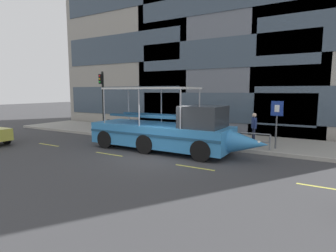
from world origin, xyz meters
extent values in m
plane|color=#3D3D3F|center=(0.00, 0.00, 0.00)|extent=(120.00, 120.00, 0.00)
cube|color=#99968E|center=(0.00, 5.60, 0.09)|extent=(32.00, 4.80, 0.18)
cube|color=#B2ADA3|center=(0.00, 3.11, 0.09)|extent=(32.00, 0.18, 0.18)
cube|color=#DBD64C|center=(-12.00, -0.83, 0.00)|extent=(1.80, 0.12, 0.01)
cube|color=#DBD64C|center=(-7.20, -0.83, 0.00)|extent=(1.80, 0.12, 0.01)
cube|color=#DBD64C|center=(-2.40, -0.83, 0.00)|extent=(1.80, 0.12, 0.01)
cube|color=#DBD64C|center=(2.40, -0.83, 0.00)|extent=(1.80, 0.12, 0.01)
cube|color=#DBD64C|center=(7.20, -0.83, 0.00)|extent=(1.80, 0.12, 0.01)
cube|color=#3D4C5B|center=(-9.42, 8.37, 2.33)|extent=(12.43, 0.06, 2.56)
cube|color=#3D4C5B|center=(-9.42, 8.37, 6.98)|extent=(12.43, 0.06, 2.56)
cube|color=#3D4C5B|center=(-0.05, 8.37, 1.98)|extent=(13.25, 0.06, 2.18)
cube|color=#3D4C5B|center=(-0.05, 8.37, 5.95)|extent=(13.25, 0.06, 2.18)
cube|color=#9E998E|center=(6.94, 13.29, 9.08)|extent=(9.30, 9.79, 18.16)
cube|color=#3D4C5B|center=(6.94, 8.37, 2.27)|extent=(8.55, 0.06, 2.50)
cube|color=#3D4C5B|center=(6.94, 8.37, 6.81)|extent=(8.55, 0.06, 2.50)
cylinder|color=gray|center=(-1.25, 3.45, 0.98)|extent=(11.80, 0.07, 0.07)
cylinder|color=gray|center=(-1.25, 3.45, 0.58)|extent=(11.80, 0.06, 0.06)
cylinder|color=gray|center=(-7.15, 3.45, 0.58)|extent=(0.09, 0.09, 0.80)
cylinder|color=gray|center=(-5.46, 3.45, 0.58)|extent=(0.09, 0.09, 0.80)
cylinder|color=gray|center=(-3.78, 3.45, 0.58)|extent=(0.09, 0.09, 0.80)
cylinder|color=gray|center=(-2.09, 3.45, 0.58)|extent=(0.09, 0.09, 0.80)
cylinder|color=gray|center=(-0.41, 3.45, 0.58)|extent=(0.09, 0.09, 0.80)
cylinder|color=gray|center=(1.28, 3.45, 0.58)|extent=(0.09, 0.09, 0.80)
cylinder|color=gray|center=(2.97, 3.45, 0.58)|extent=(0.09, 0.09, 0.80)
cylinder|color=gray|center=(4.65, 3.45, 0.58)|extent=(0.09, 0.09, 0.80)
cylinder|color=black|center=(-7.32, 4.00, 2.40)|extent=(0.16, 0.16, 4.44)
cube|color=black|center=(-7.32, 3.80, 4.07)|extent=(0.24, 0.20, 0.72)
sphere|color=red|center=(-7.32, 3.69, 4.29)|extent=(0.14, 0.14, 0.14)
sphere|color=gold|center=(-7.32, 3.69, 4.07)|extent=(0.14, 0.14, 0.14)
sphere|color=green|center=(-7.32, 3.69, 3.85)|extent=(0.14, 0.14, 0.14)
cylinder|color=#4C4F54|center=(4.83, 4.01, 1.42)|extent=(0.08, 0.08, 2.48)
cube|color=navy|center=(4.83, 3.96, 2.31)|extent=(0.60, 0.04, 0.76)
cube|color=white|center=(4.83, 3.94, 2.31)|extent=(0.24, 0.01, 0.36)
torus|color=black|center=(-5.89, 3.77, 0.53)|extent=(0.70, 0.04, 0.70)
torus|color=black|center=(-6.93, 3.77, 0.53)|extent=(0.70, 0.04, 0.70)
cylinder|color=#268C3F|center=(-6.41, 3.77, 0.69)|extent=(0.95, 0.04, 0.04)
cylinder|color=#268C3F|center=(-6.59, 3.77, 0.83)|extent=(0.19, 0.04, 0.51)
cube|color=black|center=(-6.63, 3.77, 1.11)|extent=(0.20, 0.08, 0.06)
cylinder|color=#A5A5AA|center=(-5.93, 3.77, 1.03)|extent=(0.03, 0.46, 0.03)
cube|color=#388CD1|center=(-0.69, 1.35, 0.85)|extent=(7.77, 2.47, 1.14)
cone|color=#388CD1|center=(4.08, 1.35, 0.85)|extent=(1.75, 1.09, 1.09)
cylinder|color=#388CD1|center=(-4.57, 1.35, 0.85)|extent=(0.39, 1.09, 1.09)
cube|color=navy|center=(-0.69, 0.10, 0.99)|extent=(7.77, 0.04, 0.12)
sphere|color=white|center=(4.51, 1.35, 0.90)|extent=(0.22, 0.22, 0.22)
cube|color=#33383D|center=(1.84, 1.35, 1.95)|extent=(1.94, 2.08, 1.07)
cube|color=silver|center=(-1.27, 1.35, 3.35)|extent=(5.05, 2.27, 0.10)
cylinder|color=#B2B2B7|center=(1.14, 2.44, 2.36)|extent=(0.07, 0.07, 1.88)
cylinder|color=#B2B2B7|center=(1.14, 0.27, 2.36)|extent=(0.07, 0.07, 1.88)
cylinder|color=#B2B2B7|center=(-1.27, 2.44, 2.36)|extent=(0.07, 0.07, 1.88)
cylinder|color=#B2B2B7|center=(-1.27, 0.27, 2.36)|extent=(0.07, 0.07, 1.88)
cylinder|color=#B2B2B7|center=(-3.67, 2.44, 2.36)|extent=(0.07, 0.07, 1.88)
cylinder|color=#B2B2B7|center=(-3.67, 0.27, 2.36)|extent=(0.07, 0.07, 1.88)
cube|color=navy|center=(-1.27, 1.95, 1.87)|extent=(4.65, 0.28, 0.12)
cube|color=navy|center=(-1.27, 0.76, 1.87)|extent=(4.65, 0.28, 0.12)
cylinder|color=black|center=(2.23, 2.49, 0.50)|extent=(1.00, 0.28, 1.00)
cylinder|color=black|center=(2.23, 0.22, 0.50)|extent=(1.00, 0.28, 1.00)
cylinder|color=black|center=(-0.88, 2.49, 0.50)|extent=(1.00, 0.28, 1.00)
cylinder|color=black|center=(-0.88, 0.22, 0.50)|extent=(1.00, 0.28, 1.00)
cylinder|color=black|center=(-3.60, 2.49, 0.50)|extent=(1.00, 0.28, 1.00)
cylinder|color=black|center=(-3.60, 0.22, 0.50)|extent=(1.00, 0.28, 1.00)
cylinder|color=#1E2338|center=(3.52, 4.92, 0.62)|extent=(0.11, 0.11, 0.88)
cylinder|color=#1E2338|center=(3.42, 5.06, 0.62)|extent=(0.11, 0.11, 0.88)
cube|color=navy|center=(3.47, 4.99, 1.37)|extent=(0.34, 0.38, 0.62)
cylinder|color=navy|center=(3.59, 4.81, 1.34)|extent=(0.08, 0.08, 0.56)
cylinder|color=navy|center=(3.35, 5.17, 1.34)|extent=(0.08, 0.08, 0.56)
sphere|color=beige|center=(3.47, 4.99, 1.82)|extent=(0.24, 0.24, 0.24)
cylinder|color=black|center=(-9.56, -1.99, 0.32)|extent=(0.64, 0.22, 0.64)
camera|label=1|loc=(7.04, -10.95, 3.20)|focal=28.94mm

